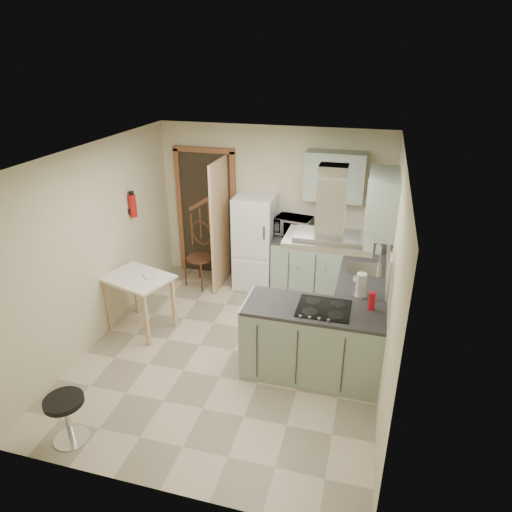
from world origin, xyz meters
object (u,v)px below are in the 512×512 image
(drop_leaf_table, at_px, (141,303))
(peninsula, at_px, (313,341))
(fridge, at_px, (255,242))
(stool, at_px, (68,419))
(microwave, at_px, (293,226))
(bentwood_chair, at_px, (200,258))
(extractor_hood, at_px, (329,240))

(drop_leaf_table, bearing_deg, peninsula, 8.81)
(fridge, relative_size, stool, 2.97)
(fridge, bearing_deg, microwave, 7.23)
(fridge, xyz_separation_m, bentwood_chair, (-0.85, -0.23, -0.27))
(fridge, xyz_separation_m, drop_leaf_table, (-1.16, -1.63, -0.36))
(drop_leaf_table, height_order, microwave, microwave)
(drop_leaf_table, distance_m, microwave, 2.52)
(fridge, xyz_separation_m, stool, (-0.90, -3.60, -0.50))
(fridge, bearing_deg, bentwood_chair, -164.62)
(microwave, bearing_deg, drop_leaf_table, -125.90)
(stool, bearing_deg, microwave, 67.91)
(fridge, xyz_separation_m, peninsula, (1.22, -1.98, -0.30))
(extractor_hood, bearing_deg, drop_leaf_table, 171.91)
(fridge, bearing_deg, stool, -104.10)
(extractor_hood, height_order, microwave, extractor_hood)
(drop_leaf_table, bearing_deg, fridge, 71.77)
(stool, bearing_deg, drop_leaf_table, 97.40)
(extractor_hood, xyz_separation_m, stool, (-2.23, -1.62, -1.47))
(peninsula, distance_m, drop_leaf_table, 2.41)
(fridge, relative_size, peninsula, 0.97)
(extractor_hood, relative_size, stool, 1.78)
(fridge, distance_m, bentwood_chair, 0.93)
(extractor_hood, distance_m, bentwood_chair, 3.06)
(fridge, bearing_deg, extractor_hood, -56.21)
(peninsula, relative_size, microwave, 2.92)
(stool, bearing_deg, bentwood_chair, 89.15)
(stool, height_order, microwave, microwave)
(stool, bearing_deg, peninsula, 37.20)
(fridge, relative_size, drop_leaf_table, 1.78)
(extractor_hood, relative_size, drop_leaf_table, 1.07)
(extractor_hood, xyz_separation_m, drop_leaf_table, (-2.48, 0.35, -1.33))
(peninsula, distance_m, bentwood_chair, 2.71)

